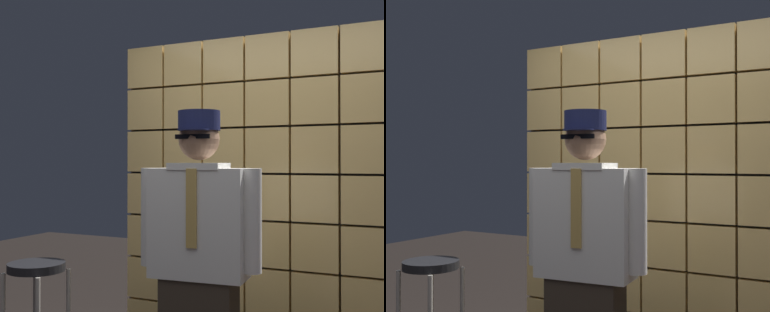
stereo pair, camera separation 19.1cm
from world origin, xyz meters
TOP-DOWN VIEW (x-y plane):
  - glass_block_wall at (0.00, 1.50)m, footprint 2.37×0.10m
  - standing_person at (-0.04, 0.40)m, footprint 0.67×0.30m
  - bar_stool at (-1.08, 0.32)m, footprint 0.34×0.34m

SIDE VIEW (x-z plane):
  - bar_stool at x=-1.08m, z-range 0.20..1.01m
  - standing_person at x=-0.04m, z-range 0.04..1.72m
  - glass_block_wall at x=0.00m, z-range -0.02..2.35m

